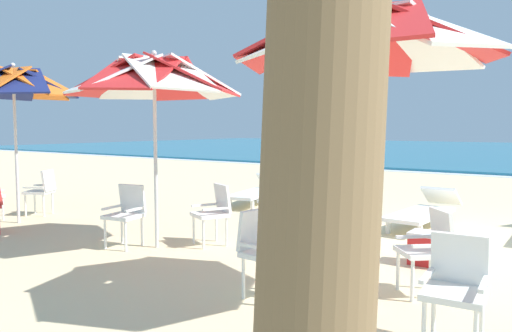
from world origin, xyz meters
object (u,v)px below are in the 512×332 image
(beach_umbrella_1, at_px, (154,78))
(sun_lounger_1, at_px, (424,211))
(plastic_chair_5, at_px, (42,189))
(beach_umbrella_2, at_px, (14,85))
(plastic_chair_2, at_px, (429,246))
(plastic_chair_4, at_px, (126,211))
(cooler_box, at_px, (431,249))
(beach_umbrella_0, at_px, (366,39))
(plastic_chair_0, at_px, (456,284))
(sun_lounger_3, at_px, (257,191))
(plastic_chair_1, at_px, (263,247))
(plastic_chair_3, at_px, (214,210))
(sun_lounger_2, at_px, (305,196))

(beach_umbrella_1, relative_size, sun_lounger_1, 1.25)
(plastic_chair_5, bearing_deg, beach_umbrella_2, -61.28)
(plastic_chair_2, bearing_deg, plastic_chair_5, 177.41)
(plastic_chair_4, height_order, cooler_box, plastic_chair_4)
(beach_umbrella_0, height_order, sun_lounger_1, beach_umbrella_0)
(plastic_chair_0, bearing_deg, plastic_chair_2, 115.24)
(beach_umbrella_0, distance_m, sun_lounger_3, 6.69)
(beach_umbrella_0, distance_m, cooler_box, 2.92)
(beach_umbrella_2, relative_size, sun_lounger_1, 1.27)
(plastic_chair_2, distance_m, sun_lounger_3, 6.15)
(beach_umbrella_2, bearing_deg, beach_umbrella_0, -3.02)
(beach_umbrella_1, height_order, beach_umbrella_2, beach_umbrella_2)
(plastic_chair_1, bearing_deg, beach_umbrella_0, 17.66)
(plastic_chair_0, bearing_deg, beach_umbrella_1, 167.86)
(beach_umbrella_0, xyz_separation_m, sun_lounger_3, (-4.39, 4.54, -2.19))
(beach_umbrella_1, height_order, sun_lounger_1, beach_umbrella_1)
(plastic_chair_5, relative_size, sun_lounger_1, 0.40)
(plastic_chair_0, height_order, cooler_box, plastic_chair_0)
(plastic_chair_0, distance_m, plastic_chair_1, 1.85)
(plastic_chair_3, height_order, beach_umbrella_2, beach_umbrella_2)
(plastic_chair_4, distance_m, beach_umbrella_2, 3.48)
(beach_umbrella_0, xyz_separation_m, plastic_chair_3, (-2.72, 1.10, -1.98))
(plastic_chair_0, bearing_deg, beach_umbrella_2, 174.33)
(beach_umbrella_1, xyz_separation_m, plastic_chair_4, (-0.40, -0.19, -1.84))
(beach_umbrella_1, bearing_deg, plastic_chair_1, -18.70)
(plastic_chair_3, bearing_deg, plastic_chair_1, -37.64)
(beach_umbrella_2, distance_m, cooler_box, 7.19)
(beach_umbrella_1, distance_m, plastic_chair_3, 2.01)
(plastic_chair_2, distance_m, cooler_box, 1.19)
(plastic_chair_2, relative_size, beach_umbrella_2, 0.31)
(beach_umbrella_0, relative_size, plastic_chair_1, 3.29)
(beach_umbrella_1, xyz_separation_m, sun_lounger_3, (-1.12, 4.04, -2.06))
(plastic_chair_1, distance_m, cooler_box, 2.37)
(beach_umbrella_0, bearing_deg, beach_umbrella_2, 176.98)
(plastic_chair_3, relative_size, sun_lounger_2, 0.39)
(sun_lounger_1, relative_size, sun_lounger_3, 0.98)
(plastic_chair_4, distance_m, cooler_box, 4.08)
(beach_umbrella_1, bearing_deg, beach_umbrella_2, -177.26)
(sun_lounger_2, relative_size, sun_lounger_3, 1.00)
(plastic_chair_0, distance_m, sun_lounger_2, 6.34)
(plastic_chair_1, relative_size, plastic_chair_4, 1.00)
(plastic_chair_1, xyz_separation_m, beach_umbrella_1, (-2.35, 0.80, 1.84))
(beach_umbrella_0, height_order, plastic_chair_4, beach_umbrella_0)
(sun_lounger_2, xyz_separation_m, sun_lounger_3, (-1.24, 0.09, 0.00))
(plastic_chair_2, height_order, plastic_chair_5, same)
(plastic_chair_2, bearing_deg, plastic_chair_0, -64.76)
(plastic_chair_0, height_order, sun_lounger_1, plastic_chair_0)
(plastic_chair_2, bearing_deg, plastic_chair_3, 172.76)
(plastic_chair_0, relative_size, plastic_chair_3, 1.00)
(beach_umbrella_2, xyz_separation_m, cooler_box, (6.69, 1.47, -2.21))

